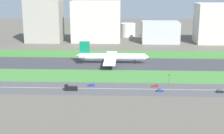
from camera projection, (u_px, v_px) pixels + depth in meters
name	position (u px, v px, depth m)	size (l,w,h in m)	color
ground_plane	(114.00, 64.00, 291.34)	(800.00, 800.00, 0.00)	#5B564C
runway	(114.00, 64.00, 291.33)	(280.00, 46.00, 0.10)	#38383D
grass_median_north	(116.00, 54.00, 331.06)	(280.00, 36.00, 0.10)	#3D7A33
grass_median_south	(112.00, 76.00, 251.59)	(280.00, 36.00, 0.10)	#427F38
highway	(110.00, 89.00, 220.58)	(280.00, 28.00, 0.10)	#4C4C4F
highway_centerline	(110.00, 89.00, 220.57)	(266.00, 0.50, 0.01)	silver
airliner	(111.00, 57.00, 289.96)	(65.00, 56.00, 19.70)	white
truck_2	(71.00, 88.00, 216.45)	(8.40, 2.50, 4.00)	black
car_4	(220.00, 91.00, 212.50)	(4.40, 1.80, 2.00)	black
car_0	(92.00, 85.00, 225.77)	(4.40, 1.80, 2.00)	navy
car_3	(156.00, 86.00, 223.91)	(4.40, 1.80, 2.00)	#B2191E
car_2	(160.00, 90.00, 214.14)	(4.40, 1.80, 2.00)	navy
traffic_light	(169.00, 78.00, 230.42)	(0.36, 0.50, 7.20)	#4C4C51
terminal_building	(44.00, 20.00, 399.23)	(42.81, 31.47, 52.82)	#9E998E
hangar_building	(96.00, 22.00, 396.92)	(58.68, 26.41, 49.67)	beige
office_tower	(160.00, 32.00, 396.59)	(44.25, 31.51, 25.22)	#B2B2B7
cargo_warehouse	(221.00, 23.00, 390.87)	(59.85, 36.27, 47.09)	beige
fuel_tank_west	(128.00, 30.00, 442.74)	(19.87, 19.87, 17.89)	silver
fuel_tank_centre	(152.00, 32.00, 441.92)	(17.15, 17.15, 13.27)	silver
fuel_tank_east	(171.00, 32.00, 440.82)	(20.16, 20.16, 13.39)	silver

